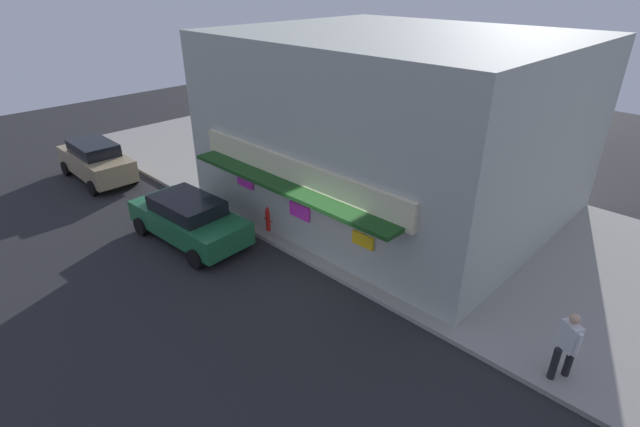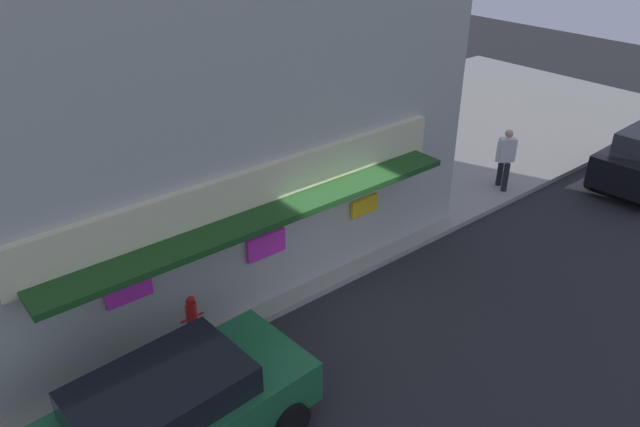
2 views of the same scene
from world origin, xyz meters
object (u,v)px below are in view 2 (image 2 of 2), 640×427
object	(u,v)px
pedestrian	(506,157)
potted_plant_by_doorway	(338,201)
parked_car_green	(165,418)
fire_hydrant	(191,315)
trash_can	(236,272)
traffic_light	(347,103)

from	to	relation	value
pedestrian	potted_plant_by_doorway	xyz separation A→B (m)	(-4.64, 1.63, -0.51)
potted_plant_by_doorway	parked_car_green	world-z (taller)	parked_car_green
potted_plant_by_doorway	parked_car_green	xyz separation A→B (m)	(-6.69, -3.92, 0.24)
fire_hydrant	potted_plant_by_doorway	size ratio (longest dim) A/B	1.15
trash_can	potted_plant_by_doorway	size ratio (longest dim) A/B	1.14
trash_can	potted_plant_by_doorway	distance (m)	3.87
fire_hydrant	trash_can	xyz separation A→B (m)	(1.40, 0.65, 0.01)
trash_can	potted_plant_by_doorway	xyz separation A→B (m)	(3.71, 1.10, -0.01)
pedestrian	parked_car_green	xyz separation A→B (m)	(-11.34, -2.29, -0.27)
traffic_light	potted_plant_by_doorway	distance (m)	3.43
fire_hydrant	pedestrian	distance (m)	9.77
pedestrian	potted_plant_by_doorway	distance (m)	4.95
parked_car_green	trash_can	bearing A→B (deg)	43.35
traffic_light	potted_plant_by_doorway	bearing A→B (deg)	54.69
pedestrian	fire_hydrant	bearing A→B (deg)	-179.26
pedestrian	traffic_light	bearing A→B (deg)	176.05
pedestrian	potted_plant_by_doorway	bearing A→B (deg)	160.68
traffic_light	parked_car_green	size ratio (longest dim) A/B	1.19
fire_hydrant	parked_car_green	size ratio (longest dim) A/B	0.20
pedestrian	trash_can	bearing A→B (deg)	176.39
traffic_light	trash_can	world-z (taller)	traffic_light
trash_can	parked_car_green	size ratio (longest dim) A/B	0.19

